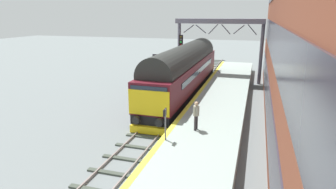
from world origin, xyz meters
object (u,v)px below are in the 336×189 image
object	(u,v)px
diesel_locomotive	(184,70)
waiting_passenger	(196,113)
signal_post_far	(181,51)
signal_post_mid	(156,71)
platform_number_sign	(165,119)

from	to	relation	value
diesel_locomotive	waiting_passenger	distance (m)	10.46
signal_post_far	diesel_locomotive	bearing A→B (deg)	-72.63
signal_post_mid	platform_number_sign	size ratio (longest dim) A/B	2.46
diesel_locomotive	waiting_passenger	size ratio (longest dim) A/B	11.29
platform_number_sign	signal_post_far	bearing A→B (deg)	102.07
diesel_locomotive	signal_post_mid	world-z (taller)	diesel_locomotive
signal_post_mid	waiting_passenger	bearing A→B (deg)	-56.61
signal_post_far	waiting_passenger	world-z (taller)	signal_post_far
signal_post_mid	platform_number_sign	world-z (taller)	signal_post_mid
signal_post_mid	signal_post_far	bearing A→B (deg)	90.00
diesel_locomotive	signal_post_mid	distance (m)	2.99
platform_number_sign	waiting_passenger	world-z (taller)	platform_number_sign
signal_post_far	platform_number_sign	distance (m)	18.34
waiting_passenger	signal_post_mid	bearing A→B (deg)	44.59
signal_post_far	platform_number_sign	world-z (taller)	signal_post_far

